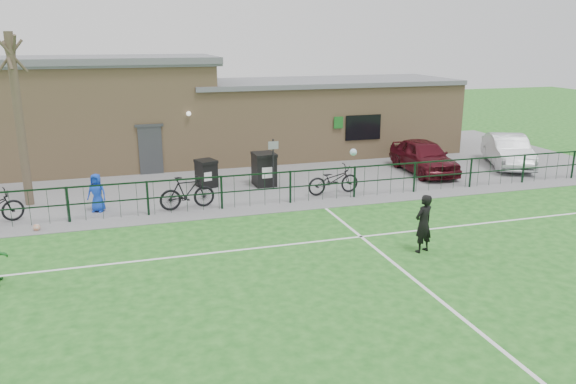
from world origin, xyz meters
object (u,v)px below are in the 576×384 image
object	(u,v)px
sign_post	(273,164)
bicycle_d	(187,192)
car_maroon	(424,156)
ball_ground	(37,227)
spectator_child	(97,193)
bare_tree	(20,122)
car_silver	(508,151)
bicycle_e	(333,180)
wheelie_bin_left	(206,174)
wheelie_bin_right	(264,170)

from	to	relation	value
sign_post	bicycle_d	world-z (taller)	sign_post
car_maroon	sign_post	bearing A→B (deg)	-170.22
ball_ground	spectator_child	bearing A→B (deg)	39.97
bicycle_d	bare_tree	bearing A→B (deg)	61.57
ball_ground	car_silver	bearing A→B (deg)	9.47
bicycle_e	ball_ground	distance (m)	10.42
bare_tree	sign_post	size ratio (longest dim) A/B	3.00
wheelie_bin_left	car_silver	world-z (taller)	car_silver
bare_tree	ball_ground	bearing A→B (deg)	-79.42
wheelie_bin_left	sign_post	xyz separation A→B (m)	(2.45, -1.16, 0.50)
wheelie_bin_left	spectator_child	distance (m)	4.64
car_silver	ball_ground	bearing A→B (deg)	-146.63
wheelie_bin_left	bicycle_d	size ratio (longest dim) A/B	0.52
car_silver	bicycle_e	size ratio (longest dim) A/B	2.11
car_maroon	car_silver	bearing A→B (deg)	3.17
bicycle_d	bicycle_e	size ratio (longest dim) A/B	0.93
sign_post	bicycle_d	xyz separation A→B (m)	(-3.55, -1.61, -0.42)
ball_ground	bicycle_e	bearing A→B (deg)	6.79
car_silver	bicycle_d	xyz separation A→B (m)	(-14.98, -2.38, -0.14)
wheelie_bin_left	car_maroon	size ratio (longest dim) A/B	0.24
sign_post	bicycle_e	xyz separation A→B (m)	(2.01, -1.30, -0.45)
bicycle_d	spectator_child	xyz separation A→B (m)	(-2.99, 0.58, 0.08)
bicycle_e	bicycle_d	bearing A→B (deg)	88.45
wheelie_bin_right	spectator_child	size ratio (longest dim) A/B	0.93
bicycle_e	car_maroon	bearing A→B (deg)	-72.35
car_maroon	ball_ground	bearing A→B (deg)	-164.41
bicycle_d	wheelie_bin_right	bearing A→B (deg)	-61.89
wheelie_bin_right	bare_tree	bearing A→B (deg)	179.20
wheelie_bin_left	ball_ground	size ratio (longest dim) A/B	4.61
wheelie_bin_left	bare_tree	bearing A→B (deg)	167.61
car_maroon	bicycle_d	distance (m)	10.89
bare_tree	ball_ground	world-z (taller)	bare_tree
car_silver	spectator_child	distance (m)	18.06
bicycle_e	ball_ground	xyz separation A→B (m)	(-10.34, -1.23, -0.46)
car_maroon	spectator_child	world-z (taller)	car_maroon
wheelie_bin_left	sign_post	distance (m)	2.76
wheelie_bin_right	bicycle_d	distance (m)	4.09
wheelie_bin_left	bicycle_e	xyz separation A→B (m)	(4.46, -2.46, 0.04)
bicycle_e	spectator_child	bearing A→B (deg)	83.45
bicycle_e	ball_ground	world-z (taller)	bicycle_e
bare_tree	wheelie_bin_left	distance (m)	6.94
spectator_child	ball_ground	xyz separation A→B (m)	(-1.79, -1.50, -0.57)
bicycle_d	spectator_child	distance (m)	3.05
sign_post	spectator_child	world-z (taller)	sign_post
car_silver	sign_post	bearing A→B (deg)	-152.26
bicycle_e	wheelie_bin_right	bearing A→B (deg)	42.76
bare_tree	wheelie_bin_right	distance (m)	9.03
bare_tree	wheelie_bin_right	world-z (taller)	bare_tree
wheelie_bin_right	bicycle_d	bearing A→B (deg)	-147.28
car_silver	ball_ground	distance (m)	20.04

